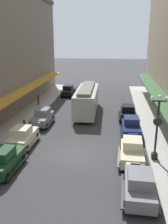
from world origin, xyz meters
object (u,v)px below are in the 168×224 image
object	(u,v)px
parked_car_1	(42,117)
parked_car_4	(140,185)
parked_car_7	(131,126)
lamp_post_with_clock	(157,125)
parked_car_3	(23,136)
fire_hydrant	(24,123)
streetcar	(87,99)
parked_car_0	(128,112)
parked_car_6	(68,90)
parked_car_2	(4,159)
parked_car_5	(132,151)
pedestrian_3	(38,99)

from	to	relation	value
parked_car_1	parked_car_4	bearing A→B (deg)	-51.49
parked_car_7	lamp_post_with_clock	xyz separation A→B (m)	(1.53, -5.06, 2.04)
parked_car_3	fire_hydrant	size ratio (longest dim) A/B	5.20
streetcar	lamp_post_with_clock	distance (m)	13.74
parked_car_1	lamp_post_with_clock	distance (m)	13.24
parked_car_1	parked_car_4	distance (m)	15.21
streetcar	parked_car_1	bearing A→B (deg)	-131.09
parked_car_0	parked_car_1	size ratio (longest dim) A/B	1.00
parked_car_6	parked_car_7	distance (m)	18.76
parked_car_1	streetcar	world-z (taller)	streetcar
parked_car_0	parked_car_2	xyz separation A→B (m)	(-9.34, -12.87, 0.00)
parked_car_1	parked_car_0	bearing A→B (deg)	17.40
streetcar	parked_car_6	bearing A→B (deg)	114.02
parked_car_2	parked_car_3	xyz separation A→B (m)	(-0.24, 4.32, 0.00)
parked_car_4	parked_car_6	world-z (taller)	same
parked_car_7	streetcar	world-z (taller)	streetcar
parked_car_7	lamp_post_with_clock	bearing A→B (deg)	-73.22
parked_car_5	parked_car_2	bearing A→B (deg)	-164.74
parked_car_2	streetcar	bearing A→B (deg)	74.08
pedestrian_3	parked_car_1	bearing A→B (deg)	-69.43
streetcar	parked_car_5	bearing A→B (deg)	-68.28
parked_car_0	lamp_post_with_clock	world-z (taller)	lamp_post_with_clock
lamp_post_with_clock	parked_car_0	bearing A→B (deg)	99.45
parked_car_7	pedestrian_3	bearing A→B (deg)	142.81
parked_car_2	parked_car_6	size ratio (longest dim) A/B	1.00
lamp_post_with_clock	streetcar	bearing A→B (deg)	119.41
parked_car_1	parked_car_6	world-z (taller)	same
fire_hydrant	parked_car_3	bearing A→B (deg)	-70.79
parked_car_4	pedestrian_3	bearing A→B (deg)	122.33
parked_car_7	pedestrian_3	distance (m)	15.56
parked_car_7	lamp_post_with_clock	world-z (taller)	lamp_post_with_clock
parked_car_7	pedestrian_3	world-z (taller)	parked_car_7
parked_car_4	parked_car_0	bearing A→B (deg)	90.10
parked_car_0	parked_car_5	bearing A→B (deg)	-90.77
streetcar	lamp_post_with_clock	xyz separation A→B (m)	(6.73, -11.94, 1.08)
lamp_post_with_clock	fire_hydrant	xyz separation A→B (m)	(-12.75, 5.74, -2.42)
parked_car_1	parked_car_4	world-z (taller)	same
parked_car_3	parked_car_7	bearing A→B (deg)	20.98
parked_car_3	parked_car_7	distance (m)	10.38
parked_car_4	lamp_post_with_clock	xyz separation A→B (m)	(1.62, 4.97, 2.04)
parked_car_5	streetcar	bearing A→B (deg)	111.72
parked_car_0	pedestrian_3	bearing A→B (deg)	159.58
parked_car_7	streetcar	size ratio (longest dim) A/B	0.44
parked_car_5	fire_hydrant	world-z (taller)	parked_car_5
parked_car_3	parked_car_4	xyz separation A→B (m)	(9.60, -6.31, 0.00)
pedestrian_3	parked_car_2	bearing A→B (deg)	-80.45
streetcar	fire_hydrant	xyz separation A→B (m)	(-6.02, -6.20, -1.34)
parked_car_0	parked_car_4	bearing A→B (deg)	-89.90
parked_car_0	parked_car_4	size ratio (longest dim) A/B	0.99
parked_car_1	parked_car_2	distance (m)	9.91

